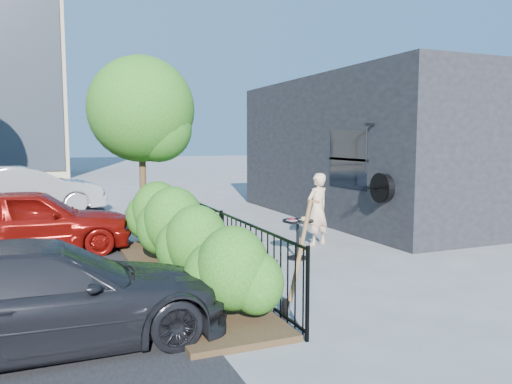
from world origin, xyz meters
name	(u,v)px	position (x,y,z in m)	size (l,w,h in m)	color
ground	(301,266)	(0.00, 0.00, 0.00)	(120.00, 120.00, 0.00)	gray
shop_building	(394,149)	(5.50, 4.50, 2.00)	(6.22, 9.00, 4.00)	black
fence	(222,242)	(-1.50, 0.00, 0.56)	(0.05, 6.05, 1.10)	black
planting_bed	(181,277)	(-2.20, 0.00, 0.04)	(1.30, 6.00, 0.08)	#382616
shrubs	(185,236)	(-2.10, 0.10, 0.70)	(1.10, 5.60, 1.24)	#225A14
patio_tree	(145,116)	(-2.24, 2.76, 2.76)	(2.20, 2.20, 3.94)	#3F2B19
cafe_table	(298,232)	(0.21, 0.55, 0.52)	(0.60, 0.60, 0.80)	black
woman	(317,209)	(1.19, 1.53, 0.78)	(0.57, 0.37, 1.56)	beige
shovel	(297,266)	(-1.26, -2.27, 0.68)	(0.52, 0.20, 1.55)	brown
car_red	(30,221)	(-4.51, 2.95, 0.67)	(1.58, 3.92, 1.34)	maroon
car_silver	(27,191)	(-4.78, 8.71, 0.73)	(1.55, 4.46, 1.47)	#A1A1A6
car_darkgrey	(44,295)	(-4.22, -2.04, 0.59)	(1.65, 4.06, 1.18)	black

